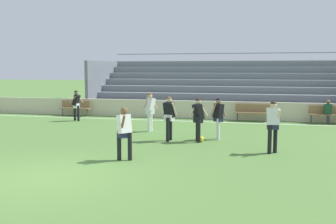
% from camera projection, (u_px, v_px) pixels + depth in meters
% --- Properties ---
extents(ground_plane, '(160.00, 160.00, 0.00)m').
position_uv_depth(ground_plane, '(47.00, 177.00, 10.26)').
color(ground_plane, '#517A38').
extents(field_line_sideline, '(44.00, 0.12, 0.01)m').
position_uv_depth(field_line_sideline, '(163.00, 120.00, 21.48)').
color(field_line_sideline, white).
rests_on(field_line_sideline, ground).
extents(sideline_wall, '(48.00, 0.16, 0.98)m').
position_uv_depth(sideline_wall, '(168.00, 109.00, 22.64)').
color(sideline_wall, beige).
rests_on(sideline_wall, ground).
extents(bleacher_stand, '(16.34, 5.62, 3.82)m').
position_uv_depth(bleacher_stand, '(224.00, 86.00, 25.17)').
color(bleacher_stand, '#9EA3AD').
rests_on(bleacher_stand, ground).
extents(bench_centre_sideline, '(1.80, 0.40, 0.90)m').
position_uv_depth(bench_centre_sideline, '(328.00, 113.00, 20.21)').
color(bench_centre_sideline, olive).
rests_on(bench_centre_sideline, ground).
extents(bench_near_bin, '(1.80, 0.40, 0.90)m').
position_uv_depth(bench_near_bin, '(75.00, 107.00, 23.53)').
color(bench_near_bin, olive).
rests_on(bench_near_bin, ground).
extents(bench_far_right, '(1.80, 0.40, 0.90)m').
position_uv_depth(bench_far_right, '(253.00, 111.00, 21.10)').
color(bench_far_right, olive).
rests_on(bench_far_right, ground).
extents(spectator_seated, '(0.36, 0.42, 1.21)m').
position_uv_depth(spectator_seated, '(328.00, 110.00, 20.09)').
color(spectator_seated, '#2D2D38').
rests_on(spectator_seated, ground).
extents(player_dark_wide_right, '(0.60, 0.48, 1.63)m').
position_uv_depth(player_dark_wide_right, '(218.00, 115.00, 15.66)').
color(player_dark_wide_right, white).
rests_on(player_dark_wide_right, ground).
extents(player_dark_challenging, '(0.59, 0.50, 1.70)m').
position_uv_depth(player_dark_challenging, '(169.00, 115.00, 15.32)').
color(player_dark_challenging, black).
rests_on(player_dark_challenging, ground).
extents(player_dark_pressing_high, '(0.72, 0.51, 1.65)m').
position_uv_depth(player_dark_pressing_high, '(198.00, 116.00, 15.15)').
color(player_dark_pressing_high, black).
rests_on(player_dark_pressing_high, ground).
extents(player_white_dropping_back, '(0.47, 0.63, 1.62)m').
position_uv_depth(player_white_dropping_back, '(124.00, 129.00, 12.08)').
color(player_white_dropping_back, black).
rests_on(player_white_dropping_back, ground).
extents(player_white_on_ball, '(0.46, 0.57, 1.72)m').
position_uv_depth(player_white_on_ball, '(273.00, 122.00, 13.07)').
color(player_white_on_ball, black).
rests_on(player_white_on_ball, ground).
extents(player_white_wide_left, '(0.63, 0.52, 1.71)m').
position_uv_depth(player_white_wide_left, '(150.00, 108.00, 17.64)').
color(player_white_wide_left, white).
rests_on(player_white_wide_left, ground).
extents(player_dark_deep_cover, '(0.64, 0.45, 1.61)m').
position_uv_depth(player_dark_deep_cover, '(76.00, 103.00, 21.26)').
color(player_dark_deep_cover, black).
rests_on(player_dark_deep_cover, ground).
extents(soccer_ball, '(0.22, 0.22, 0.22)m').
position_uv_depth(soccer_ball, '(201.00, 139.00, 15.19)').
color(soccer_ball, yellow).
rests_on(soccer_ball, ground).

